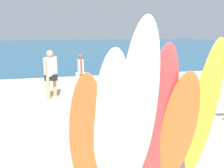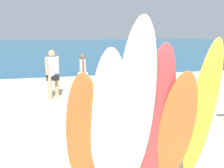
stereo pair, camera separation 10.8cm
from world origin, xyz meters
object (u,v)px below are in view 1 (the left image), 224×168
Objects in this scene: surfboard_white_1 at (112,126)px; surfboard_orange_4 at (178,129)px; surfboard_rack at (135,148)px; beachgoer_by_water at (51,71)px; surfboard_orange_0 at (86,136)px; surfboard_red_3 at (159,119)px; surfboard_yellow_5 at (203,113)px; beachgoer_midbeach at (80,70)px; beachgoer_strolling at (156,89)px; beach_chair_red at (194,100)px; surfboard_white_2 at (138,112)px.

surfboard_orange_4 is (1.08, 0.05, -0.17)m from surfboard_white_1.
surfboard_rack is 1.28× the size of beachgoer_by_water.
surfboard_orange_0 is 5.79m from beachgoer_by_water.
surfboard_yellow_5 reaches higher than surfboard_red_3.
beachgoer_strolling is at bearing 16.87° from beachgoer_midbeach.
surfboard_red_3 is 0.98× the size of surfboard_yellow_5.
surfboard_yellow_5 is 6.77m from beachgoer_midbeach.
beachgoer_midbeach reaches higher than beach_chair_red.
surfboard_white_1 reaches higher than surfboard_rack.
beachgoer_strolling is (2.16, 2.55, -0.02)m from surfboard_orange_0.
surfboard_white_1 is at bearing -133.53° from surfboard_rack.
beachgoer_by_water is at bearing -55.33° from beachgoer_midbeach.
surfboard_red_3 is (0.19, -0.53, 0.72)m from surfboard_rack.
surfboard_white_1 is at bearing 154.26° from beachgoer_strolling.
surfboard_white_1 is 1.18× the size of surfboard_orange_4.
surfboard_orange_4 reaches higher than beach_chair_red.
surfboard_white_2 reaches higher than surfboard_orange_4.
beach_chair_red is at bearing -59.97° from beachgoer_strolling.
beachgoer_strolling is at bearing 58.71° from surfboard_rack.
surfboard_orange_4 is 2.54× the size of beach_chair_red.
beachgoer_midbeach is at bearing 127.33° from beach_chair_red.
surfboard_red_3 is at bearing 2.72° from surfboard_orange_0.
beachgoer_midbeach is at bearing 101.27° from surfboard_orange_4.
surfboard_orange_0 is at bearing -142.10° from beach_chair_red.
beachgoer_strolling is 2.12× the size of beach_chair_red.
beachgoer_strolling is 1.13× the size of beachgoer_midbeach.
surfboard_rack is 3.78m from beach_chair_red.
surfboard_yellow_5 reaches higher than surfboard_white_1.
surfboard_white_2 is at bearing 53.31° from beachgoer_by_water.
surfboard_orange_0 is (-0.92, -0.51, 0.54)m from surfboard_rack.
surfboard_white_2 is at bearing -168.69° from surfboard_orange_4.
surfboard_white_2 reaches higher than surfboard_orange_0.
beachgoer_midbeach reaches higher than surfboard_rack.
surfboard_orange_0 is at bearing -8.80° from beachgoer_midbeach.
surfboard_yellow_5 reaches higher than beachgoer_midbeach.
surfboard_yellow_5 is (1.87, -0.00, 0.21)m from surfboard_orange_0.
beachgoer_by_water reaches higher than surfboard_rack.
beachgoer_strolling is at bearing 79.09° from surfboard_orange_4.
surfboard_red_3 reaches higher than surfboard_orange_0.
beachgoer_midbeach is 1.88× the size of beach_chair_red.
surfboard_white_1 is 0.97× the size of surfboard_yellow_5.
beachgoer_strolling is (0.29, 2.55, -0.23)m from surfboard_yellow_5.
beachgoer_strolling is at bearing 81.03° from beachgoer_by_water.
surfboard_white_1 reaches higher than beachgoer_by_water.
surfboard_white_2 is 4.45m from beach_chair_red.
surfboard_yellow_5 reaches higher than surfboard_rack.
surfboard_white_2 reaches higher than surfboard_rack.
surfboard_orange_4 is 2.68m from beachgoer_strolling.
surfboard_white_2 is 6.01m from beachgoer_by_water.
surfboard_white_2 is 1.13× the size of surfboard_yellow_5.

